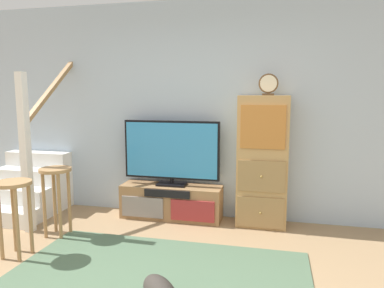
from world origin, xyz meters
name	(u,v)px	position (x,y,z in m)	size (l,w,h in m)	color
back_wall	(199,111)	(0.00, 2.46, 1.35)	(6.40, 0.12, 2.70)	#A8BCD1
area_rug	(152,285)	(0.00, 0.60, 0.01)	(2.60, 1.80, 0.01)	#4C664C
media_console	(171,202)	(-0.30, 2.19, 0.21)	(1.27, 0.38, 0.42)	#997047
television	(171,151)	(-0.30, 2.22, 0.85)	(1.21, 0.22, 0.81)	black
side_cabinet	(262,162)	(0.82, 2.20, 0.77)	(0.58, 0.38, 1.54)	tan
desk_clock	(268,85)	(0.86, 2.19, 1.67)	(0.22, 0.08, 0.24)	#4C3823
staircase	(37,181)	(-2.24, 2.20, 0.37)	(1.00, 1.36, 2.20)	white
bar_stool_near	(14,201)	(-1.45, 0.82, 0.55)	(0.34, 0.34, 0.74)	#A37A4C
bar_stool_far	(56,186)	(-1.37, 1.37, 0.56)	(0.34, 0.34, 0.76)	#A37A4C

